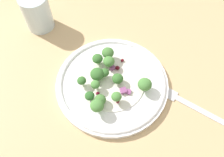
{
  "coord_description": "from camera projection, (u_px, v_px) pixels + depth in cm",
  "views": [
    {
      "loc": [
        9.78,
        -21.5,
        45.14
      ],
      "look_at": [
        1.91,
        2.69,
        2.7
      ],
      "focal_mm": 37.3,
      "sensor_mm": 36.0,
      "label": 1
    }
  ],
  "objects": [
    {
      "name": "broccoli_floret_10",
      "position": [
        145.0,
        85.0,
        0.48
      ],
      "size": [
        2.94,
        2.94,
        2.98
      ],
      "color": "#8EB77A",
      "rests_on": "plate"
    },
    {
      "name": "broccoli_floret_6",
      "position": [
        110.0,
        62.0,
        0.51
      ],
      "size": [
        2.52,
        2.52,
        2.55
      ],
      "color": "#9EC684",
      "rests_on": "plate"
    },
    {
      "name": "broccoli_floret_1",
      "position": [
        82.0,
        81.0,
        0.49
      ],
      "size": [
        1.92,
        1.92,
        1.94
      ],
      "color": "#8EB77A",
      "rests_on": "plate"
    },
    {
      "name": "cranberry_1",
      "position": [
        117.0,
        68.0,
        0.52
      ],
      "size": [
        0.97,
        0.97,
        0.97
      ],
      "primitive_type": "sphere",
      "color": "#4C0A14",
      "rests_on": "plate"
    },
    {
      "name": "dressing_pool",
      "position": [
        112.0,
        82.0,
        0.51
      ],
      "size": [
        14.27,
        14.27,
        0.2
      ],
      "primitive_type": "cylinder",
      "color": "white",
      "rests_on": "plate"
    },
    {
      "name": "cranberry_2",
      "position": [
        122.0,
        60.0,
        0.53
      ],
      "size": [
        0.75,
        0.75,
        0.75
      ],
      "primitive_type": "sphere",
      "color": "maroon",
      "rests_on": "plate"
    },
    {
      "name": "broccoli_floret_0",
      "position": [
        106.0,
        73.0,
        0.5
      ],
      "size": [
        1.96,
        1.96,
        1.98
      ],
      "color": "#9EC684",
      "rests_on": "plate"
    },
    {
      "name": "onion_bit_2",
      "position": [
        129.0,
        92.0,
        0.49
      ],
      "size": [
        1.06,
        1.11,
        0.41
      ],
      "primitive_type": "cube",
      "rotation": [
        0.0,
        0.0,
        0.03
      ],
      "color": "#934C84",
      "rests_on": "plate"
    },
    {
      "name": "cranberry_0",
      "position": [
        98.0,
        94.0,
        0.49
      ],
      "size": [
        0.81,
        0.81,
        0.81
      ],
      "primitive_type": "sphere",
      "color": "maroon",
      "rests_on": "plate"
    },
    {
      "name": "broccoli_floret_8",
      "position": [
        90.0,
        96.0,
        0.47
      ],
      "size": [
        1.99,
        1.99,
        2.02
      ],
      "color": "#9EC684",
      "rests_on": "plate"
    },
    {
      "name": "cranberry_5",
      "position": [
        103.0,
        99.0,
        0.48
      ],
      "size": [
        0.8,
        0.8,
        0.8
      ],
      "primitive_type": "sphere",
      "color": "#4C0A14",
      "rests_on": "plate"
    },
    {
      "name": "broccoli_floret_7",
      "position": [
        97.0,
        106.0,
        0.45
      ],
      "size": [
        2.75,
        2.75,
        2.78
      ],
      "color": "#ADD18E",
      "rests_on": "plate"
    },
    {
      "name": "cranberry_4",
      "position": [
        118.0,
        101.0,
        0.48
      ],
      "size": [
        0.8,
        0.8,
        0.8
      ],
      "primitive_type": "sphere",
      "color": "maroon",
      "rests_on": "plate"
    },
    {
      "name": "broccoli_floret_9",
      "position": [
        118.0,
        79.0,
        0.49
      ],
      "size": [
        2.4,
        2.4,
        2.43
      ],
      "color": "#ADD18E",
      "rests_on": "plate"
    },
    {
      "name": "broccoli_floret_12",
      "position": [
        117.0,
        97.0,
        0.47
      ],
      "size": [
        2.11,
        2.11,
        2.14
      ],
      "color": "#9EC684",
      "rests_on": "plate"
    },
    {
      "name": "fork",
      "position": [
        196.0,
        107.0,
        0.49
      ],
      "size": [
        18.44,
        6.51,
        0.5
      ],
      "color": "silver",
      "rests_on": "ground_plane"
    },
    {
      "name": "broccoli_floret_4",
      "position": [
        97.0,
        74.0,
        0.49
      ],
      "size": [
        3.0,
        3.0,
        3.03
      ],
      "color": "#8EB77A",
      "rests_on": "plate"
    },
    {
      "name": "onion_bit_1",
      "position": [
        118.0,
        78.0,
        0.51
      ],
      "size": [
        0.89,
        0.98,
        0.41
      ],
      "primitive_type": "cube",
      "rotation": [
        0.0,
        0.0,
        1.57
      ],
      "color": "#A35B93",
      "rests_on": "plate"
    },
    {
      "name": "broccoli_floret_5",
      "position": [
        95.0,
        86.0,
        0.48
      ],
      "size": [
        1.95,
        1.95,
        1.97
      ],
      "color": "#ADD18E",
      "rests_on": "plate"
    },
    {
      "name": "onion_bit_3",
      "position": [
        123.0,
        91.0,
        0.49
      ],
      "size": [
        1.81,
        1.79,
        0.6
      ],
      "primitive_type": "cube",
      "rotation": [
        0.0,
        0.0,
        2.21
      ],
      "color": "#934C84",
      "rests_on": "plate"
    },
    {
      "name": "broccoli_floret_3",
      "position": [
        97.0,
        59.0,
        0.52
      ],
      "size": [
        2.37,
        2.37,
        2.4
      ],
      "color": "#9EC684",
      "rests_on": "plate"
    },
    {
      "name": "plate",
      "position": [
        112.0,
        83.0,
        0.51
      ],
      "size": [
        24.6,
        24.6,
        1.7
      ],
      "color": "white",
      "rests_on": "ground_plane"
    },
    {
      "name": "broccoli_floret_11",
      "position": [
        108.0,
        53.0,
        0.52
      ],
      "size": [
        2.73,
        2.73,
        2.76
      ],
      "color": "#8EB77A",
      "rests_on": "plate"
    },
    {
      "name": "ground_plane",
      "position": [
        100.0,
        95.0,
        0.52
      ],
      "size": [
        180.0,
        180.0,
        2.0
      ],
      "primitive_type": "cube",
      "color": "tan"
    },
    {
      "name": "water_glass",
      "position": [
        37.0,
        12.0,
        0.57
      ],
      "size": [
        6.82,
        6.82,
        8.96
      ],
      "primitive_type": "cylinder",
      "color": "silver",
      "rests_on": "ground_plane"
    },
    {
      "name": "onion_bit_0",
      "position": [
        113.0,
        68.0,
        0.52
      ],
      "size": [
        1.36,
        1.5,
        0.6
      ],
      "primitive_type": "cube",
      "rotation": [
        0.0,
        0.0,
        1.02
      ],
      "color": "#934C84",
      "rests_on": "plate"
    },
    {
      "name": "cranberry_3",
      "position": [
        117.0,
        79.0,
        0.5
      ],
      "size": [
        0.77,
        0.77,
        0.77
      ],
      "primitive_type": "sphere",
      "color": "maroon",
      "rests_on": "plate"
    },
    {
      "name": "broccoli_floret_2",
      "position": [
        100.0,
        100.0,
        0.47
      ],
      "size": [
        2.39,
        2.39,
        2.42
      ],
      "color": "#8EB77A",
      "rests_on": "plate"
    }
  ]
}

